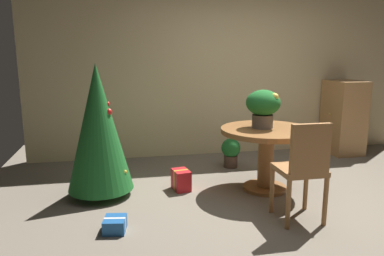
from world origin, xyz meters
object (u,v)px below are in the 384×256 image
at_px(gift_box_red, 181,180).
at_px(wooden_cabinet, 343,117).
at_px(gift_box_blue, 115,225).
at_px(potted_plant, 231,151).
at_px(flower_vase, 263,106).
at_px(round_dining_table, 266,144).
at_px(wooden_chair_near, 303,166).
at_px(holiday_tree, 98,128).

height_order(gift_box_red, wooden_cabinet, wooden_cabinet).
distance_m(gift_box_red, gift_box_blue, 1.15).
relative_size(gift_box_red, gift_box_blue, 1.10).
bearing_deg(gift_box_red, potted_plant, 41.19).
bearing_deg(flower_vase, gift_box_blue, -155.86).
relative_size(round_dining_table, flower_vase, 2.41).
xyz_separation_m(gift_box_blue, wooden_cabinet, (3.50, 1.98, 0.50)).
relative_size(flower_vase, gift_box_red, 1.62).
height_order(round_dining_table, potted_plant, round_dining_table).
height_order(wooden_cabinet, potted_plant, wooden_cabinet).
height_order(wooden_chair_near, gift_box_red, wooden_chair_near).
xyz_separation_m(flower_vase, gift_box_red, (-0.91, 0.14, -0.86)).
bearing_deg(wooden_chair_near, gift_box_blue, 174.88).
height_order(wooden_chair_near, holiday_tree, holiday_tree).
xyz_separation_m(wooden_chair_near, holiday_tree, (-1.84, 1.04, 0.23)).
xyz_separation_m(round_dining_table, wooden_cabinet, (1.81, 1.28, 0.02)).
bearing_deg(gift_box_red, holiday_tree, 179.39).
relative_size(flower_vase, gift_box_blue, 1.78).
xyz_separation_m(wooden_chair_near, gift_box_red, (-0.95, 1.03, -0.42)).
bearing_deg(round_dining_table, wooden_cabinet, 35.24).
height_order(gift_box_blue, wooden_cabinet, wooden_cabinet).
bearing_deg(flower_vase, wooden_chair_near, -87.49).
distance_m(wooden_chair_near, wooden_cabinet, 2.79).
distance_m(holiday_tree, wooden_cabinet, 3.81).
bearing_deg(gift_box_blue, flower_vase, 24.14).
relative_size(gift_box_red, wooden_cabinet, 0.23).
bearing_deg(wooden_cabinet, potted_plant, -168.85).
distance_m(round_dining_table, flower_vase, 0.43).
distance_m(round_dining_table, wooden_cabinet, 2.21).
bearing_deg(potted_plant, gift_box_blue, -134.40).
relative_size(flower_vase, wooden_cabinet, 0.38).
height_order(gift_box_blue, potted_plant, potted_plant).
relative_size(round_dining_table, wooden_chair_near, 1.08).
xyz_separation_m(holiday_tree, gift_box_blue, (0.15, -0.89, -0.70)).
bearing_deg(wooden_chair_near, holiday_tree, 150.54).
height_order(flower_vase, wooden_chair_near, flower_vase).
bearing_deg(wooden_cabinet, flower_vase, -146.23).
xyz_separation_m(wooden_chair_near, potted_plant, (-0.13, 1.74, -0.32)).
distance_m(wooden_chair_near, gift_box_blue, 1.77).
xyz_separation_m(wooden_chair_near, wooden_cabinet, (1.81, 2.13, 0.03)).
bearing_deg(holiday_tree, wooden_cabinet, 16.59).
height_order(holiday_tree, gift_box_blue, holiday_tree).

